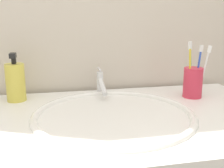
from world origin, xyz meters
name	(u,v)px	position (x,y,z in m)	size (l,w,h in m)	color
tiled_wall_back	(91,17)	(0.00, 0.34, 1.20)	(2.30, 0.04, 2.40)	beige
sink_basin	(114,127)	(0.02, 0.00, 0.88)	(0.49, 0.49, 0.10)	white
faucet	(101,84)	(0.02, 0.23, 0.96)	(0.02, 0.15, 0.10)	silver
toothbrush_cup	(193,83)	(0.34, 0.13, 0.97)	(0.07, 0.07, 0.11)	#D8334C
toothbrush_yellow	(190,66)	(0.31, 0.12, 1.03)	(0.03, 0.02, 0.20)	yellow
toothbrush_blue	(198,67)	(0.35, 0.13, 1.03)	(0.02, 0.01, 0.18)	blue
toothbrush_white	(205,68)	(0.37, 0.11, 1.03)	(0.04, 0.02, 0.18)	white
toothbrush_green	(190,65)	(0.34, 0.16, 1.03)	(0.01, 0.04, 0.19)	green
soap_dispenser	(15,82)	(-0.28, 0.21, 0.98)	(0.07, 0.07, 0.17)	#DBCC4C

